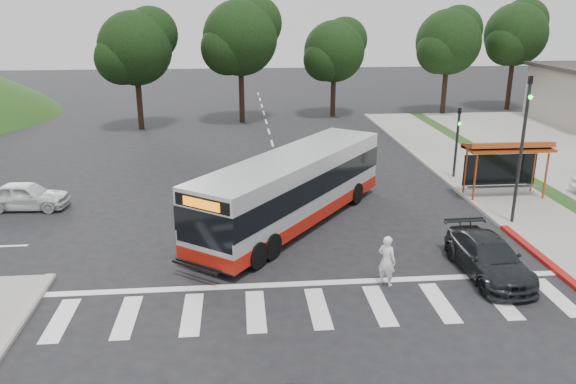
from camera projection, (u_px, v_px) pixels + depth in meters
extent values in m
plane|color=black|center=(301.00, 245.00, 22.67)|extent=(140.00, 140.00, 0.00)
cube|color=gray|center=(481.00, 179.00, 31.16)|extent=(4.00, 40.00, 0.12)
cube|color=#9E9991|center=(446.00, 180.00, 30.98)|extent=(0.30, 40.00, 0.15)
cube|color=maroon|center=(539.00, 256.00, 21.53)|extent=(0.32, 6.00, 0.15)
cube|color=silver|center=(318.00, 308.00, 17.94)|extent=(18.00, 2.60, 0.01)
cylinder|color=#9F441A|center=(475.00, 178.00, 27.21)|extent=(0.10, 0.10, 2.30)
cylinder|color=#9F441A|center=(546.00, 176.00, 27.52)|extent=(0.10, 0.10, 2.30)
cylinder|color=#9F441A|center=(465.00, 171.00, 28.34)|extent=(0.10, 0.10, 2.30)
cylinder|color=#9F441A|center=(533.00, 170.00, 28.65)|extent=(0.10, 0.10, 2.30)
cube|color=#9F441A|center=(508.00, 148.00, 27.52)|extent=(4.20, 1.60, 0.12)
cube|color=#9F441A|center=(508.00, 145.00, 27.52)|extent=(4.20, 1.32, 0.51)
cube|color=black|center=(500.00, 170.00, 28.48)|extent=(3.80, 0.06, 1.60)
cube|color=gray|center=(503.00, 187.00, 28.15)|extent=(3.60, 0.40, 0.08)
cylinder|color=black|center=(521.00, 153.00, 23.89)|extent=(0.14, 0.14, 6.50)
imported|color=black|center=(530.00, 88.00, 23.03)|extent=(0.16, 0.20, 1.00)
sphere|color=#19E533|center=(531.00, 97.00, 22.97)|extent=(0.18, 0.18, 0.18)
cylinder|color=black|center=(457.00, 144.00, 30.91)|extent=(0.14, 0.14, 4.00)
imported|color=black|center=(459.00, 117.00, 30.44)|extent=(0.16, 0.20, 1.00)
sphere|color=#19E533|center=(460.00, 124.00, 30.38)|extent=(0.18, 0.18, 0.18)
cylinder|color=black|center=(444.00, 88.00, 49.81)|extent=(0.44, 0.44, 4.40)
sphere|color=black|center=(448.00, 42.00, 48.55)|extent=(5.60, 5.60, 5.60)
sphere|color=black|center=(458.00, 30.00, 49.13)|extent=(4.20, 4.20, 4.20)
sphere|color=black|center=(440.00, 51.00, 48.03)|extent=(3.92, 3.92, 3.92)
cylinder|color=black|center=(510.00, 83.00, 52.26)|extent=(0.44, 0.44, 4.84)
sphere|color=black|center=(516.00, 34.00, 50.89)|extent=(5.60, 5.60, 5.60)
sphere|color=black|center=(525.00, 21.00, 51.43)|extent=(4.20, 4.20, 4.20)
sphere|color=black|center=(508.00, 44.00, 50.38)|extent=(3.92, 3.92, 3.92)
cylinder|color=black|center=(242.00, 93.00, 46.33)|extent=(0.44, 0.44, 4.84)
sphere|color=black|center=(240.00, 38.00, 44.95)|extent=(6.00, 6.00, 6.00)
sphere|color=black|center=(255.00, 23.00, 45.56)|extent=(4.50, 4.50, 4.50)
sphere|color=black|center=(227.00, 49.00, 44.39)|extent=(4.20, 4.20, 4.20)
cylinder|color=black|center=(333.00, 94.00, 49.05)|extent=(0.44, 0.44, 3.96)
sphere|color=black|center=(334.00, 51.00, 47.92)|extent=(5.20, 5.20, 5.20)
sphere|color=black|center=(345.00, 40.00, 48.46)|extent=(3.90, 3.90, 3.90)
sphere|color=black|center=(325.00, 60.00, 47.42)|extent=(3.64, 3.64, 3.64)
cylinder|color=black|center=(139.00, 101.00, 43.81)|extent=(0.44, 0.44, 4.40)
sphere|color=black|center=(135.00, 48.00, 42.56)|extent=(5.60, 5.60, 5.60)
sphere|color=black|center=(151.00, 34.00, 43.14)|extent=(4.20, 4.20, 4.20)
sphere|color=black|center=(121.00, 59.00, 42.03)|extent=(3.92, 3.92, 3.92)
imported|color=white|center=(387.00, 261.00, 19.20)|extent=(0.78, 0.77, 1.81)
imported|color=black|center=(488.00, 257.00, 20.01)|extent=(2.01, 4.71, 1.35)
imported|color=silver|center=(26.00, 196.00, 26.58)|extent=(4.00, 1.85, 1.33)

